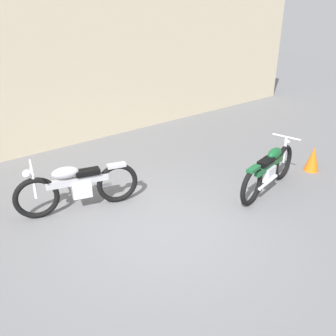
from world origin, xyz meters
The scene contains 5 objects.
ground_plane centered at (0.00, 0.00, 0.00)m, with size 40.00×40.00×0.00m, color slate.
building_wall centered at (0.00, 4.63, 1.74)m, with size 18.00×0.30×3.48m, color beige.
traffic_cone centered at (3.95, -0.30, 0.28)m, with size 0.32×0.32×0.55m, color orange.
motorcycle_silver centered at (-0.84, 1.40, 0.48)m, with size 2.15×0.84×0.99m.
motorcycle_green centered at (2.43, -0.27, 0.46)m, with size 2.10×0.72×0.96m.
Camera 1 is at (-3.19, -4.11, 3.51)m, focal length 39.36 mm.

